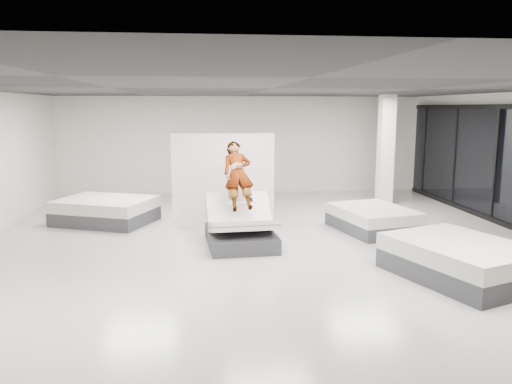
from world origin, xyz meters
TOP-DOWN VIEW (x-y plane):
  - room at (0.00, 0.00)m, footprint 14.00×14.04m
  - hero_bed at (-0.57, 0.49)m, footprint 1.47×1.88m
  - person at (-0.59, 0.81)m, footprint 0.72×1.58m
  - remote at (-0.35, 0.48)m, footprint 0.06×0.15m
  - divider_panel at (-0.84, 2.28)m, footprint 2.46×0.28m
  - flat_bed_right_far at (2.59, 1.41)m, footprint 1.89×2.26m
  - flat_bed_right_near at (2.95, -1.92)m, footprint 2.39×2.73m
  - flat_bed_left_far at (-3.75, 2.93)m, footprint 2.67×2.37m
  - column at (4.00, 4.50)m, footprint 0.40×0.40m

SIDE VIEW (x-z plane):
  - flat_bed_right_far at x=2.59m, z-range 0.00..0.54m
  - flat_bed_left_far at x=-3.75m, z-range 0.00..0.61m
  - flat_bed_right_near at x=2.95m, z-range 0.00..0.63m
  - hero_bed at x=-0.57m, z-range -0.22..0.91m
  - remote at x=-0.35m, z-range 0.93..1.01m
  - divider_panel at x=-0.84m, z-range 0.00..2.23m
  - person at x=-0.59m, z-range 0.47..1.87m
  - room at x=0.00m, z-range 0.00..3.20m
  - column at x=4.00m, z-range 0.00..3.20m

